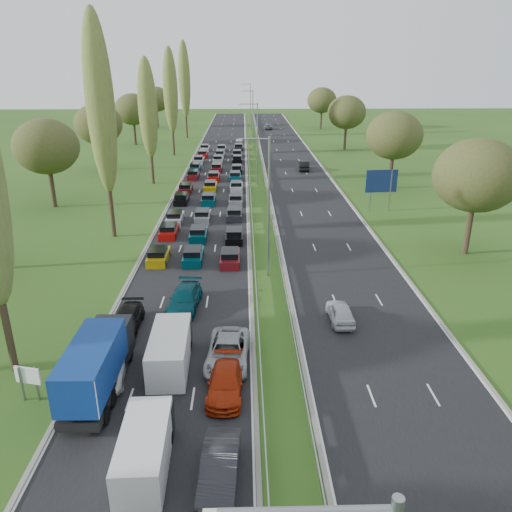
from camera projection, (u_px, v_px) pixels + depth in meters
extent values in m
plane|color=#2A4E18|center=(257.00, 181.00, 78.12)|extent=(260.00, 260.00, 0.00)
cube|color=black|center=(215.00, 178.00, 80.30)|extent=(10.50, 215.00, 0.04)
cube|color=black|center=(298.00, 178.00, 80.61)|extent=(10.50, 215.00, 0.04)
cube|color=gray|center=(249.00, 175.00, 80.23)|extent=(0.06, 215.00, 0.32)
cube|color=gray|center=(264.00, 175.00, 80.28)|extent=(0.06, 215.00, 0.32)
cylinder|color=gray|center=(269.00, 210.00, 41.48)|extent=(0.18, 0.18, 12.00)
cylinder|color=gray|center=(257.00, 145.00, 74.08)|extent=(0.18, 0.18, 12.00)
cylinder|color=gray|center=(253.00, 119.00, 106.68)|extent=(0.18, 0.18, 12.00)
cylinder|color=gray|center=(251.00, 106.00, 139.28)|extent=(0.18, 0.18, 12.00)
cylinder|color=#2D2116|center=(5.00, 318.00, 28.95)|extent=(0.44, 0.44, 7.20)
cylinder|color=#2D2116|center=(111.00, 200.00, 52.10)|extent=(0.44, 0.44, 7.92)
ellipsoid|color=#5B6A2D|center=(100.00, 104.00, 48.59)|extent=(2.80, 2.80, 17.60)
cylinder|color=#2D2116|center=(152.00, 162.00, 75.65)|extent=(0.44, 0.44, 6.48)
ellipsoid|color=#5B6A2D|center=(148.00, 108.00, 72.77)|extent=(2.80, 2.80, 14.40)
cylinder|color=#2D2116|center=(173.00, 137.00, 98.80)|extent=(0.44, 0.44, 7.20)
ellipsoid|color=#5B6A2D|center=(170.00, 90.00, 95.61)|extent=(2.80, 2.80, 16.00)
cylinder|color=#2D2116|center=(186.00, 121.00, 121.96)|extent=(0.44, 0.44, 7.92)
ellipsoid|color=#5B6A2D|center=(184.00, 79.00, 118.44)|extent=(2.80, 2.80, 17.60)
cylinder|color=#2D2116|center=(53.00, 188.00, 63.60)|extent=(0.56, 0.56, 4.84)
ellipsoid|color=#38471E|center=(46.00, 147.00, 61.68)|extent=(8.00, 8.00, 6.80)
cylinder|color=#2D2116|center=(102.00, 155.00, 85.95)|extent=(0.56, 0.56, 4.84)
ellipsoid|color=#38471E|center=(99.00, 124.00, 84.03)|extent=(8.00, 8.00, 6.80)
cylinder|color=#2D2116|center=(135.00, 134.00, 112.03)|extent=(0.56, 0.56, 4.84)
ellipsoid|color=#38471E|center=(133.00, 109.00, 110.11)|extent=(8.00, 8.00, 6.80)
cylinder|color=#2D2116|center=(158.00, 119.00, 141.84)|extent=(0.56, 0.56, 4.84)
ellipsoid|color=#38471E|center=(156.00, 99.00, 139.92)|extent=(8.00, 8.00, 6.80)
cylinder|color=#2D2116|center=(468.00, 230.00, 47.89)|extent=(0.56, 0.56, 4.84)
ellipsoid|color=#38471E|center=(477.00, 175.00, 45.97)|extent=(8.00, 8.00, 6.80)
cylinder|color=#2D2116|center=(391.00, 172.00, 73.03)|extent=(0.56, 0.56, 4.84)
ellipsoid|color=#38471E|center=(394.00, 135.00, 71.12)|extent=(8.00, 8.00, 6.80)
cylinder|color=#2D2116|center=(345.00, 138.00, 105.63)|extent=(0.56, 0.56, 4.84)
ellipsoid|color=#38471E|center=(347.00, 112.00, 103.72)|extent=(8.00, 8.00, 6.80)
cylinder|color=#2D2116|center=(321.00, 120.00, 138.23)|extent=(0.56, 0.56, 4.84)
ellipsoid|color=#38471E|center=(322.00, 100.00, 136.32)|extent=(8.00, 8.00, 6.80)
cube|color=#BF990C|center=(159.00, 257.00, 46.60)|extent=(1.75, 4.00, 0.80)
cube|color=#A50C0A|center=(169.00, 232.00, 53.46)|extent=(1.75, 4.00, 0.80)
cube|color=#B2B7BC|center=(175.00, 219.00, 57.99)|extent=(1.75, 4.00, 0.80)
cube|color=black|center=(182.00, 200.00, 66.01)|extent=(1.75, 4.00, 0.80)
cube|color=#590F14|center=(186.00, 190.00, 71.26)|extent=(1.75, 4.00, 0.80)
cube|color=#590F14|center=(193.00, 176.00, 79.99)|extent=(1.75, 4.00, 0.80)
cube|color=#053F4C|center=(195.00, 168.00, 85.57)|extent=(1.75, 4.00, 0.80)
cube|color=silver|center=(199.00, 161.00, 92.07)|extent=(1.75, 4.00, 0.80)
cube|color=#A50C0A|center=(203.00, 155.00, 97.66)|extent=(1.75, 4.00, 0.80)
cube|color=silver|center=(205.00, 149.00, 104.79)|extent=(1.75, 4.00, 0.80)
cube|color=#053F4C|center=(193.00, 257.00, 46.64)|extent=(1.75, 4.00, 0.80)
cube|color=#053F4C|center=(199.00, 235.00, 52.64)|extent=(1.75, 4.00, 0.80)
cube|color=slate|center=(203.00, 217.00, 58.67)|extent=(1.75, 4.00, 0.80)
cube|color=#053F4C|center=(209.00, 200.00, 65.83)|extent=(1.75, 4.00, 0.80)
cube|color=#BF990C|center=(210.00, 187.00, 72.72)|extent=(1.75, 4.00, 0.80)
cube|color=#A50C0A|center=(214.00, 177.00, 78.76)|extent=(1.75, 4.00, 0.80)
cube|color=#590F14|center=(217.00, 169.00, 85.30)|extent=(1.75, 4.00, 0.80)
cube|color=silver|center=(218.00, 160.00, 92.53)|extent=(1.75, 4.00, 0.80)
cube|color=slate|center=(220.00, 155.00, 97.85)|extent=(1.75, 4.00, 0.80)
cube|color=slate|center=(222.00, 149.00, 104.18)|extent=(1.75, 4.00, 0.80)
cube|color=#590F14|center=(230.00, 259.00, 46.19)|extent=(1.75, 4.00, 0.80)
cube|color=black|center=(234.00, 237.00, 52.01)|extent=(1.75, 4.00, 0.80)
cube|color=black|center=(234.00, 215.00, 59.43)|extent=(1.75, 4.00, 0.80)
cube|color=slate|center=(236.00, 201.00, 65.51)|extent=(1.75, 4.00, 0.80)
cube|color=silver|center=(236.00, 187.00, 72.45)|extent=(1.75, 4.00, 0.80)
cube|color=#053F4C|center=(235.00, 177.00, 79.01)|extent=(1.75, 4.00, 0.80)
cube|color=black|center=(237.00, 170.00, 84.13)|extent=(1.75, 4.00, 0.80)
cube|color=black|center=(237.00, 160.00, 92.67)|extent=(1.75, 4.00, 0.80)
cube|color=black|center=(237.00, 155.00, 98.20)|extent=(1.75, 4.00, 0.80)
cube|color=black|center=(239.00, 148.00, 105.90)|extent=(1.75, 4.00, 0.80)
imported|color=white|center=(104.00, 365.00, 29.39)|extent=(3.01, 5.87, 1.58)
imported|color=black|center=(127.00, 320.00, 34.74)|extent=(1.91, 4.65, 1.35)
imported|color=#043843|center=(185.00, 299.00, 37.64)|extent=(2.57, 5.40, 1.52)
imported|color=#B5B50C|center=(184.00, 297.00, 38.12)|extent=(1.70, 4.06, 1.37)
imported|color=black|center=(220.00, 468.00, 21.92)|extent=(1.88, 4.73, 1.53)
imported|color=#9EA2A7|center=(228.00, 352.00, 30.74)|extent=(2.90, 5.70, 1.54)
imported|color=#A4240A|center=(226.00, 382.00, 27.97)|extent=(2.17, 4.88, 1.39)
imported|color=silver|center=(340.00, 312.00, 35.79)|extent=(1.68, 4.07, 1.38)
imported|color=black|center=(304.00, 166.00, 85.88)|extent=(2.05, 4.93, 1.59)
imported|color=slate|center=(268.00, 127.00, 138.56)|extent=(2.48, 5.03, 1.37)
cube|color=black|center=(100.00, 379.00, 28.22)|extent=(2.19, 8.22, 0.50)
cube|color=navy|center=(92.00, 364.00, 26.69)|extent=(2.28, 6.21, 2.27)
cube|color=silver|center=(74.00, 401.00, 23.83)|extent=(2.23, 0.06, 2.17)
cube|color=black|center=(112.00, 338.00, 30.81)|extent=(2.23, 2.01, 2.20)
cylinder|color=black|center=(113.00, 354.00, 31.01)|extent=(1.92, 1.00, 1.00)
cylinder|color=black|center=(86.00, 416.00, 25.59)|extent=(1.92, 1.00, 1.00)
cube|color=silver|center=(145.00, 451.00, 22.48)|extent=(2.06, 5.16, 2.06)
cube|color=black|center=(153.00, 419.00, 24.63)|extent=(2.01, 0.83, 1.65)
cylinder|color=black|center=(134.00, 438.00, 24.26)|extent=(0.26, 0.70, 0.70)
cylinder|color=black|center=(159.00, 492.00, 21.23)|extent=(0.26, 0.70, 0.70)
cube|color=silver|center=(170.00, 351.00, 30.10)|extent=(2.22, 5.55, 2.22)
cube|color=black|center=(175.00, 332.00, 32.42)|extent=(2.17, 0.89, 1.78)
cylinder|color=black|center=(160.00, 347.00, 32.02)|extent=(0.28, 0.76, 0.76)
cylinder|color=black|center=(183.00, 379.00, 28.76)|extent=(0.28, 0.76, 0.76)
cylinder|color=gray|center=(22.00, 384.00, 27.24)|extent=(0.16, 0.16, 2.10)
cylinder|color=gray|center=(37.00, 384.00, 27.26)|extent=(0.16, 0.16, 2.10)
cube|color=white|center=(27.00, 375.00, 27.05)|extent=(1.48, 0.45, 1.00)
cylinder|color=gray|center=(371.00, 191.00, 61.69)|extent=(0.16, 0.16, 5.20)
cylinder|color=gray|center=(390.00, 191.00, 61.75)|extent=(0.16, 0.16, 5.20)
cube|color=navy|center=(382.00, 181.00, 61.28)|extent=(3.99, 0.50, 2.80)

